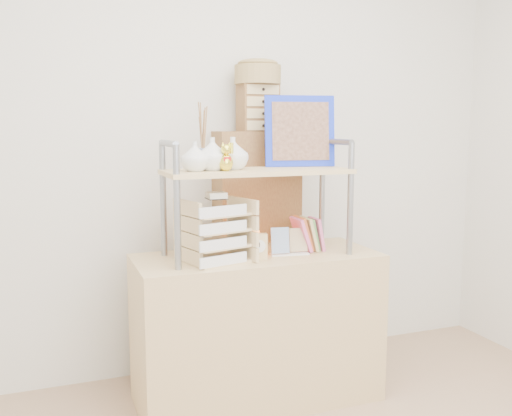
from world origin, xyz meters
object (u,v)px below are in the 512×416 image
at_px(cabinet, 256,252).
at_px(letter_tray, 216,234).
at_px(desk, 257,328).
at_px(salt_lamp, 249,235).

bearing_deg(cabinet, letter_tray, -127.25).
xyz_separation_m(desk, letter_tray, (-0.23, -0.07, 0.51)).
distance_m(desk, cabinet, 0.50).
bearing_deg(salt_lamp, desk, -77.41).
relative_size(cabinet, letter_tray, 4.12).
xyz_separation_m(desk, cabinet, (0.14, 0.37, 0.30)).
bearing_deg(salt_lamp, cabinet, 63.04).
height_order(cabinet, letter_tray, cabinet).
height_order(desk, cabinet, cabinet).
bearing_deg(desk, letter_tray, -163.91).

